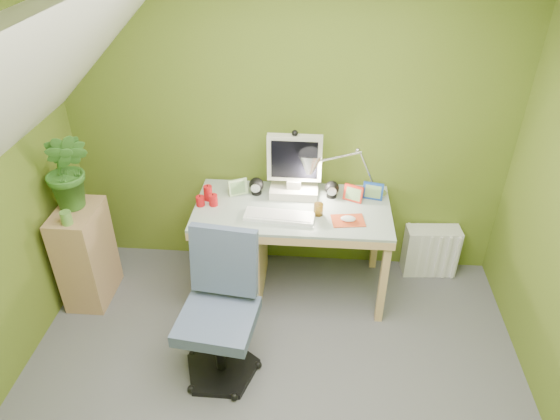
# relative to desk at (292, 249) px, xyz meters

# --- Properties ---
(wall_back) EXTENTS (3.20, 0.01, 2.40)m
(wall_back) POSITION_rel_desk_xyz_m (-0.07, 0.37, 0.84)
(wall_back) COLOR olive
(wall_back) RESTS_ON floor
(slope_ceiling) EXTENTS (1.10, 3.20, 1.10)m
(slope_ceiling) POSITION_rel_desk_xyz_m (-1.07, -1.23, 1.49)
(slope_ceiling) COLOR white
(slope_ceiling) RESTS_ON wall_left
(desk) EXTENTS (1.36, 0.68, 0.73)m
(desk) POSITION_rel_desk_xyz_m (0.00, 0.00, 0.00)
(desk) COLOR tan
(desk) RESTS_ON floor
(monitor) EXTENTS (0.35, 0.20, 0.48)m
(monitor) POSITION_rel_desk_xyz_m (-0.00, 0.18, 0.60)
(monitor) COLOR silver
(monitor) RESTS_ON desk
(speaker_left) EXTENTS (0.12, 0.12, 0.13)m
(speaker_left) POSITION_rel_desk_xyz_m (-0.27, 0.16, 0.43)
(speaker_left) COLOR black
(speaker_left) RESTS_ON desk
(speaker_right) EXTENTS (0.11, 0.11, 0.12)m
(speaker_right) POSITION_rel_desk_xyz_m (0.27, 0.16, 0.43)
(speaker_right) COLOR black
(speaker_right) RESTS_ON desk
(keyboard) EXTENTS (0.48, 0.19, 0.02)m
(keyboard) POSITION_rel_desk_xyz_m (-0.08, -0.14, 0.38)
(keyboard) COLOR white
(keyboard) RESTS_ON desk
(mousepad) EXTENTS (0.24, 0.18, 0.01)m
(mousepad) POSITION_rel_desk_xyz_m (0.38, -0.14, 0.37)
(mousepad) COLOR #BD411D
(mousepad) RESTS_ON desk
(mouse) EXTENTS (0.10, 0.07, 0.03)m
(mouse) POSITION_rel_desk_xyz_m (0.38, -0.14, 0.38)
(mouse) COLOR white
(mouse) RESTS_ON mousepad
(amber_tumbler) EXTENTS (0.07, 0.07, 0.08)m
(amber_tumbler) POSITION_rel_desk_xyz_m (0.18, -0.08, 0.41)
(amber_tumbler) COLOR brown
(amber_tumbler) RESTS_ON desk
(candle_cluster) EXTENTS (0.17, 0.15, 0.11)m
(candle_cluster) POSITION_rel_desk_xyz_m (-0.60, 0.01, 0.42)
(candle_cluster) COLOR red
(candle_cluster) RESTS_ON desk
(photo_frame_red) EXTENTS (0.13, 0.08, 0.12)m
(photo_frame_red) POSITION_rel_desk_xyz_m (0.42, 0.12, 0.42)
(photo_frame_red) COLOR red
(photo_frame_red) RESTS_ON desk
(photo_frame_blue) EXTENTS (0.14, 0.05, 0.12)m
(photo_frame_blue) POSITION_rel_desk_xyz_m (0.56, 0.16, 0.43)
(photo_frame_blue) COLOR #153C97
(photo_frame_blue) RESTS_ON desk
(photo_frame_green) EXTENTS (0.13, 0.08, 0.12)m
(photo_frame_green) POSITION_rel_desk_xyz_m (-0.40, 0.14, 0.42)
(photo_frame_green) COLOR #B6DC97
(photo_frame_green) RESTS_ON desk
(desk_lamp) EXTENTS (0.53, 0.23, 0.56)m
(desk_lamp) POSITION_rel_desk_xyz_m (0.45, 0.18, 0.65)
(desk_lamp) COLOR #B4B3B8
(desk_lamp) RESTS_ON desk
(side_ledge) EXTENTS (0.28, 0.43, 0.75)m
(side_ledge) POSITION_rel_desk_xyz_m (-1.47, -0.21, 0.01)
(side_ledge) COLOR tan
(side_ledge) RESTS_ON floor
(potted_plant) EXTENTS (0.34, 0.28, 0.57)m
(potted_plant) POSITION_rel_desk_xyz_m (-1.47, -0.16, 0.68)
(potted_plant) COLOR #316822
(potted_plant) RESTS_ON side_ledge
(green_cup) EXTENTS (0.07, 0.07, 0.09)m
(green_cup) POSITION_rel_desk_xyz_m (-1.45, -0.36, 0.44)
(green_cup) COLOR #5E933D
(green_cup) RESTS_ON side_ledge
(task_chair) EXTENTS (0.56, 0.56, 0.91)m
(task_chair) POSITION_rel_desk_xyz_m (-0.39, -0.84, 0.09)
(task_chair) COLOR #465472
(task_chair) RESTS_ON floor
(radiator) EXTENTS (0.42, 0.19, 0.41)m
(radiator) POSITION_rel_desk_xyz_m (1.07, 0.27, -0.16)
(radiator) COLOR silver
(radiator) RESTS_ON floor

